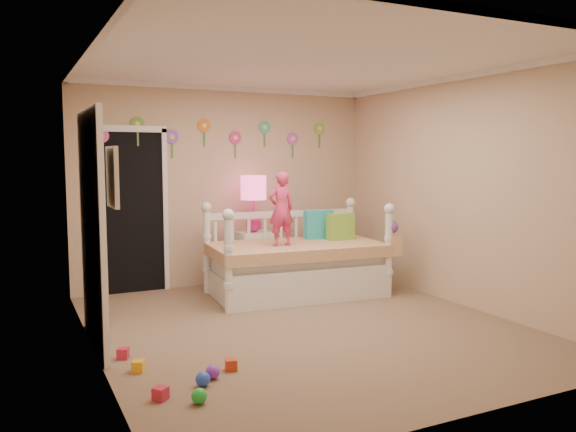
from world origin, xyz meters
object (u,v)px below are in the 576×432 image
nightstand (254,259)px  table_lamp (253,195)px  daybed (296,249)px  child (281,209)px

nightstand → table_lamp: size_ratio=0.96×
daybed → nightstand: daybed is taller
child → nightstand: (-0.01, 0.81, -0.72)m
child → nightstand: bearing=-88.0°
daybed → nightstand: bearing=114.7°
daybed → child: 0.57m
nightstand → table_lamp: bearing=0.0°
daybed → child: bearing=-156.0°
child → table_lamp: child is taller
child → table_lamp: size_ratio=1.19×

